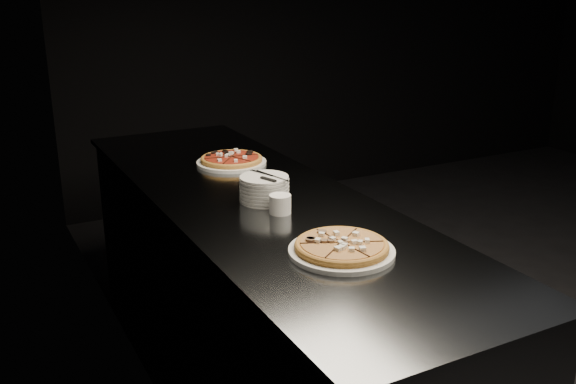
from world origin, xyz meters
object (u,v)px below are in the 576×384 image
counter (257,302)px  plate_stack (264,189)px  pizza_mushroom (342,248)px  pizza_tomato (232,160)px  ramekin (280,204)px  cutlery (268,176)px

counter → plate_stack: bearing=-89.5°
pizza_mushroom → pizza_tomato: 1.07m
counter → ramekin: 0.54m
ramekin → cutlery: bearing=83.0°
pizza_mushroom → pizza_tomato: size_ratio=1.18×
plate_stack → cutlery: (0.01, -0.01, 0.05)m
pizza_tomato → cutlery: 0.54m
counter → pizza_mushroom: pizza_mushroom is taller
counter → pizza_tomato: (0.09, 0.44, 0.48)m
plate_stack → counter: bearing=90.5°
ramekin → plate_stack: bearing=86.5°
counter → pizza_mushroom: size_ratio=6.46×
pizza_mushroom → cutlery: (0.01, 0.53, 0.08)m
counter → pizza_tomato: 0.66m
cutlery → pizza_tomato: bearing=61.9°
counter → plate_stack: (0.00, -0.08, 0.51)m
counter → pizza_tomato: bearing=78.6°
pizza_tomato → ramekin: ramekin is taller
counter → ramekin: (-0.01, -0.22, 0.50)m
plate_stack → pizza_tomato: bearing=80.3°
plate_stack → pizza_mushroom: bearing=-90.8°
plate_stack → ramekin: plate_stack is taller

